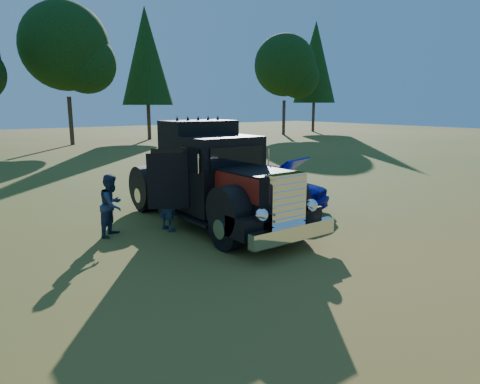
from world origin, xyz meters
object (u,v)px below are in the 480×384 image
object	(u,v)px
spectator_near	(167,195)
spectator_far	(112,205)
diamond_t_truck	(215,181)
hotrod_coupe	(264,185)

from	to	relation	value
spectator_near	spectator_far	bearing A→B (deg)	66.06
diamond_t_truck	spectator_far	world-z (taller)	diamond_t_truck
spectator_near	diamond_t_truck	bearing A→B (deg)	-107.84
diamond_t_truck	spectator_near	xyz separation A→B (m)	(-1.39, 0.28, -0.27)
hotrod_coupe	spectator_far	world-z (taller)	hotrod_coupe
diamond_t_truck	spectator_near	bearing A→B (deg)	168.63
diamond_t_truck	hotrod_coupe	bearing A→B (deg)	19.12
diamond_t_truck	hotrod_coupe	xyz separation A→B (m)	(2.58, 0.89, -0.51)
spectator_far	hotrod_coupe	bearing A→B (deg)	-39.23
spectator_far	diamond_t_truck	bearing A→B (deg)	-55.53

